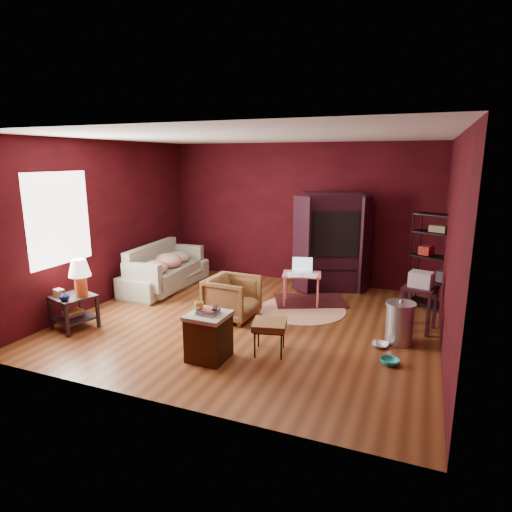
{
  "coord_description": "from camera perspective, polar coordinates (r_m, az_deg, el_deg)",
  "views": [
    {
      "loc": [
        2.42,
        -5.85,
        2.49
      ],
      "look_at": [
        0.0,
        0.2,
        1.0
      ],
      "focal_mm": 30.0,
      "sensor_mm": 36.0,
      "label": 1
    }
  ],
  "objects": [
    {
      "name": "wire_shelving",
      "position": [
        7.66,
        22.97,
        -0.23
      ],
      "size": [
        0.86,
        0.64,
        1.62
      ],
      "rotation": [
        0.0,
        0.0,
        -0.43
      ],
      "color": "black",
      "rests_on": "ground"
    },
    {
      "name": "trash_can",
      "position": [
        6.23,
        18.59,
        -8.44
      ],
      "size": [
        0.46,
        0.46,
        0.63
      ],
      "rotation": [
        0.0,
        0.0,
        0.16
      ],
      "color": "#BAB9C2",
      "rests_on": "ground"
    },
    {
      "name": "vase",
      "position": [
        6.69,
        -24.2,
        -4.89
      ],
      "size": [
        0.14,
        0.15,
        0.14
      ],
      "primitive_type": "imported",
      "rotation": [
        0.0,
        0.0,
        -0.02
      ],
      "color": "#0D1742",
      "rests_on": "side_table"
    },
    {
      "name": "small_stand",
      "position": [
        6.69,
        21.06,
        -3.86
      ],
      "size": [
        0.54,
        0.54,
        0.89
      ],
      "rotation": [
        0.0,
        0.0,
        -0.24
      ],
      "color": "black",
      "rests_on": "ground"
    },
    {
      "name": "laptop_desk",
      "position": [
        7.42,
        6.13,
        -2.76
      ],
      "size": [
        0.74,
        0.63,
        0.81
      ],
      "rotation": [
        0.0,
        0.0,
        0.23
      ],
      "color": "#F6707C",
      "rests_on": "ground"
    },
    {
      "name": "pet_bowl_steel",
      "position": [
        6.09,
        16.22,
        -10.6
      ],
      "size": [
        0.23,
        0.08,
        0.23
      ],
      "primitive_type": "imported",
      "rotation": [
        0.0,
        0.0,
        -0.1
      ],
      "color": "silver",
      "rests_on": "ground"
    },
    {
      "name": "footstool",
      "position": [
        5.61,
        1.82,
        -9.28
      ],
      "size": [
        0.51,
        0.51,
        0.43
      ],
      "rotation": [
        0.0,
        0.0,
        0.23
      ],
      "color": "black",
      "rests_on": "ground"
    },
    {
      "name": "sofa_cushions",
      "position": [
        8.51,
        -12.2,
        -1.73
      ],
      "size": [
        0.89,
        1.93,
        0.79
      ],
      "rotation": [
        0.0,
        0.0,
        0.07
      ],
      "color": "#9D9D88",
      "rests_on": "sofa"
    },
    {
      "name": "mug",
      "position": [
        5.36,
        -7.6,
        -6.4
      ],
      "size": [
        0.12,
        0.1,
        0.11
      ],
      "primitive_type": "imported",
      "rotation": [
        0.0,
        0.0,
        -0.08
      ],
      "color": "#E4D36F",
      "rests_on": "hamper"
    },
    {
      "name": "side_table",
      "position": [
        6.84,
        -22.81,
        -3.88
      ],
      "size": [
        0.67,
        0.67,
        1.06
      ],
      "rotation": [
        0.0,
        0.0,
        -0.3
      ],
      "color": "black",
      "rests_on": "ground"
    },
    {
      "name": "sofa",
      "position": [
        8.51,
        -12.01,
        -1.65
      ],
      "size": [
        0.66,
        2.04,
        0.79
      ],
      "primitive_type": "imported",
      "rotation": [
        0.0,
        0.0,
        1.54
      ],
      "color": "#9D9D88",
      "rests_on": "ground"
    },
    {
      "name": "rug_oriental",
      "position": [
        7.72,
        7.24,
        -5.91
      ],
      "size": [
        1.46,
        1.26,
        0.01
      ],
      "rotation": [
        0.0,
        0.0,
        0.42
      ],
      "color": "#531619",
      "rests_on": "ground"
    },
    {
      "name": "room",
      "position": [
        6.42,
        -1.04,
        3.14
      ],
      "size": [
        5.54,
        5.04,
        2.84
      ],
      "color": "brown",
      "rests_on": "ground"
    },
    {
      "name": "rug_round",
      "position": [
        7.3,
        6.17,
        -7.09
      ],
      "size": [
        1.84,
        1.84,
        0.01
      ],
      "rotation": [
        0.0,
        0.0,
        -0.31
      ],
      "color": "beige",
      "rests_on": "ground"
    },
    {
      "name": "armchair",
      "position": [
        6.79,
        -3.19,
        -5.31
      ],
      "size": [
        0.71,
        0.76,
        0.75
      ],
      "primitive_type": "imported",
      "rotation": [
        0.0,
        0.0,
        1.53
      ],
      "color": "black",
      "rests_on": "ground"
    },
    {
      "name": "tv_armoire",
      "position": [
        8.24,
        10.03,
        2.12
      ],
      "size": [
        1.38,
        1.1,
        1.88
      ],
      "rotation": [
        0.0,
        0.0,
        0.38
      ],
      "color": "black",
      "rests_on": "ground"
    },
    {
      "name": "hamper",
      "position": [
        5.5,
        -6.32,
        -10.49
      ],
      "size": [
        0.51,
        0.51,
        0.7
      ],
      "rotation": [
        0.0,
        0.0,
        -0.03
      ],
      "color": "#3C240E",
      "rests_on": "ground"
    },
    {
      "name": "pet_bowl_turquoise",
      "position": [
        5.65,
        17.46,
        -12.57
      ],
      "size": [
        0.24,
        0.12,
        0.23
      ],
      "primitive_type": "imported",
      "rotation": [
        0.0,
        0.0,
        -0.19
      ],
      "color": "teal",
      "rests_on": "ground"
    }
  ]
}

